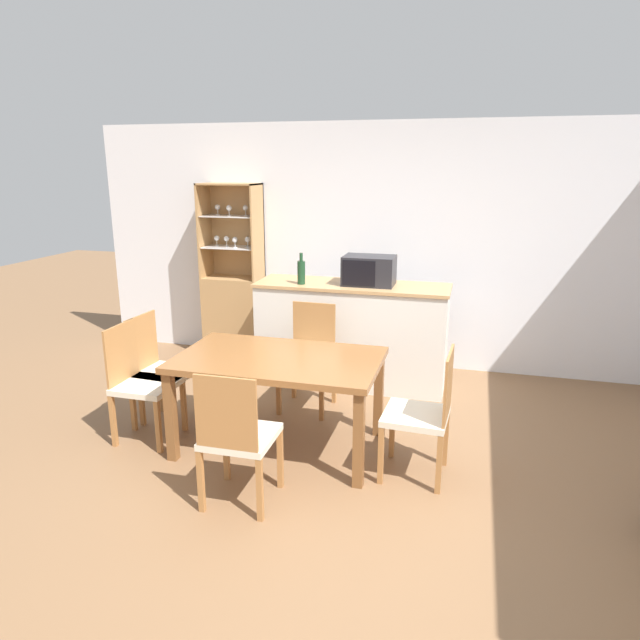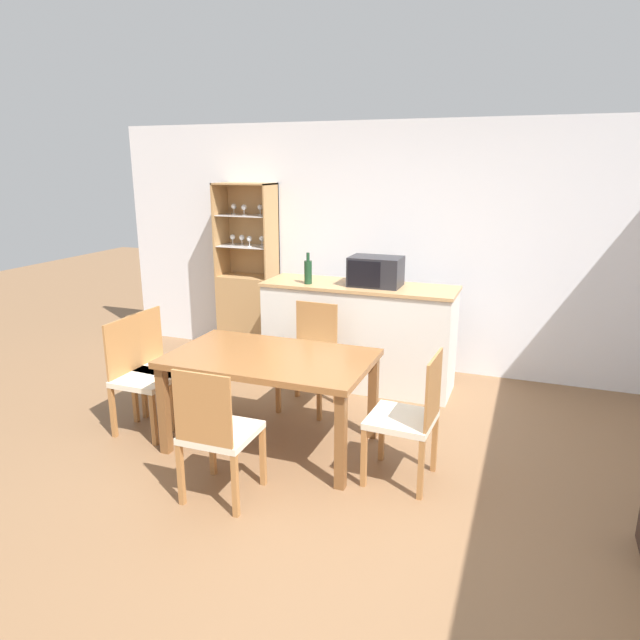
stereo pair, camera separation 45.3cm
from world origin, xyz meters
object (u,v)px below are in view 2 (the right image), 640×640
(dining_chair_head_near, at_px, (217,433))
(dining_chair_side_left_near, at_px, (141,376))
(dining_table, at_px, (270,366))
(dining_chair_side_left_far, at_px, (162,365))
(dining_chair_head_far, at_px, (310,357))
(dining_chair_side_right_near, at_px, (408,418))
(microwave, at_px, (376,271))
(wine_bottle, at_px, (308,271))
(display_cabinet, at_px, (249,302))

(dining_chair_head_near, xyz_separation_m, dining_chair_side_left_near, (-1.09, 0.66, 0.00))
(dining_table, xyz_separation_m, dining_chair_side_left_far, (-1.09, 0.14, -0.18))
(dining_table, relative_size, dining_chair_head_far, 1.63)
(dining_chair_side_right_near, distance_m, dining_chair_side_left_far, 2.21)
(dining_chair_head_near, relative_size, dining_chair_head_far, 1.00)
(dining_chair_head_far, bearing_deg, dining_chair_side_left_near, 42.41)
(dining_chair_side_left_far, bearing_deg, dining_chair_head_near, 53.48)
(microwave, bearing_deg, dining_table, -105.51)
(dining_chair_side_left_near, distance_m, wine_bottle, 1.83)
(dining_chair_side_left_near, bearing_deg, dining_table, 97.47)
(dining_chair_head_near, bearing_deg, display_cabinet, 113.19)
(dining_table, xyz_separation_m, dining_chair_side_left_near, (-1.09, -0.14, -0.18))
(display_cabinet, bearing_deg, microwave, -17.39)
(dining_chair_head_far, bearing_deg, display_cabinet, -41.94)
(dining_chair_side_right_near, height_order, dining_chair_head_far, same)
(display_cabinet, xyz_separation_m, dining_chair_head_near, (1.22, -2.77, -0.13))
(display_cabinet, relative_size, dining_chair_head_far, 2.07)
(display_cabinet, relative_size, dining_chair_head_near, 2.07)
(dining_chair_head_near, distance_m, dining_chair_side_left_far, 1.44)
(dining_table, xyz_separation_m, dining_chair_head_near, (0.00, -0.79, -0.18))
(dining_chair_side_left_near, height_order, wine_bottle, wine_bottle)
(dining_chair_side_left_far, xyz_separation_m, microwave, (1.50, 1.32, 0.68))
(dining_chair_side_left_near, distance_m, microwave, 2.30)
(wine_bottle, bearing_deg, dining_table, -80.40)
(display_cabinet, distance_m, dining_table, 2.32)
(dining_table, distance_m, dining_chair_side_right_near, 1.12)
(dining_chair_head_far, bearing_deg, wine_bottle, -64.97)
(wine_bottle, bearing_deg, dining_chair_side_left_near, -120.70)
(dining_chair_side_left_far, bearing_deg, dining_chair_side_right_near, 86.66)
(dining_chair_side_left_far, height_order, wine_bottle, wine_bottle)
(dining_chair_side_left_near, bearing_deg, dining_chair_head_far, 130.68)
(dining_chair_head_far, bearing_deg, dining_chair_head_near, 91.99)
(dining_chair_side_left_near, relative_size, microwave, 1.93)
(display_cabinet, height_order, microwave, display_cabinet)
(dining_table, distance_m, dining_chair_side_left_far, 1.12)
(wine_bottle, bearing_deg, display_cabinet, 147.03)
(dining_chair_side_right_near, xyz_separation_m, dining_chair_side_left_near, (-2.19, 0.00, 0.00))
(dining_table, distance_m, dining_chair_head_near, 0.81)
(dining_chair_side_left_near, xyz_separation_m, wine_bottle, (0.87, 1.46, 0.66))
(dining_chair_head_near, relative_size, dining_chair_side_left_far, 1.00)
(dining_chair_side_left_far, bearing_deg, microwave, 135.39)
(display_cabinet, height_order, dining_chair_head_near, display_cabinet)
(display_cabinet, relative_size, wine_bottle, 6.40)
(dining_table, relative_size, wine_bottle, 5.04)
(dining_chair_side_left_near, bearing_deg, dining_chair_side_right_near, 90.24)
(dining_chair_side_left_far, bearing_deg, dining_table, 86.64)
(dining_table, height_order, dining_chair_head_far, dining_chair_head_far)
(dining_table, bearing_deg, dining_chair_side_left_far, 172.65)
(dining_chair_head_near, relative_size, dining_chair_side_left_near, 1.00)
(dining_chair_side_left_near, relative_size, wine_bottle, 3.09)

